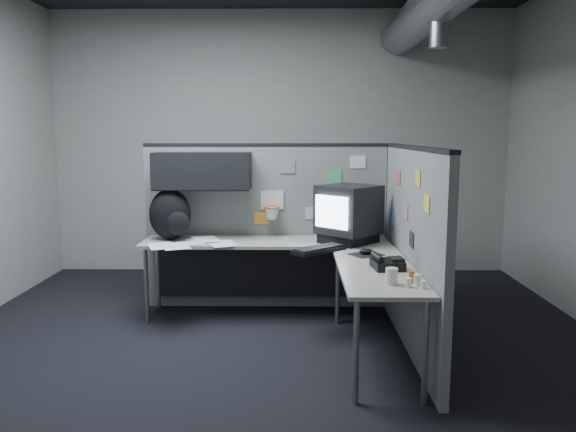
{
  "coord_description": "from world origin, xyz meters",
  "views": [
    {
      "loc": [
        0.17,
        -4.18,
        1.73
      ],
      "look_at": [
        0.11,
        0.35,
        1.06
      ],
      "focal_mm": 35.0,
      "sensor_mm": 36.0,
      "label": 1
    }
  ],
  "objects_px": {
    "keyboard": "(319,249)",
    "backpack": "(171,215)",
    "desk": "(292,259)",
    "phone": "(387,263)",
    "monitor": "(349,213)"
  },
  "relations": [
    {
      "from": "keyboard",
      "to": "backpack",
      "type": "xyz_separation_m",
      "value": [
        -1.37,
        0.53,
        0.21
      ]
    },
    {
      "from": "desk",
      "to": "backpack",
      "type": "xyz_separation_m",
      "value": [
        -1.14,
        0.31,
        0.35
      ]
    },
    {
      "from": "keyboard",
      "to": "phone",
      "type": "distance_m",
      "value": 0.76
    },
    {
      "from": "keyboard",
      "to": "desk",
      "type": "bearing_deg",
      "value": 139.84
    },
    {
      "from": "keyboard",
      "to": "phone",
      "type": "xyz_separation_m",
      "value": [
        0.48,
        -0.59,
        0.02
      ]
    },
    {
      "from": "keyboard",
      "to": "backpack",
      "type": "bearing_deg",
      "value": 162.25
    },
    {
      "from": "keyboard",
      "to": "backpack",
      "type": "distance_m",
      "value": 1.48
    },
    {
      "from": "phone",
      "to": "keyboard",
      "type": "bearing_deg",
      "value": 131.32
    },
    {
      "from": "desk",
      "to": "keyboard",
      "type": "xyz_separation_m",
      "value": [
        0.23,
        -0.22,
        0.14
      ]
    },
    {
      "from": "backpack",
      "to": "desk",
      "type": "bearing_deg",
      "value": -33.46
    },
    {
      "from": "monitor",
      "to": "keyboard",
      "type": "relative_size",
      "value": 1.34
    },
    {
      "from": "desk",
      "to": "monitor",
      "type": "distance_m",
      "value": 0.67
    },
    {
      "from": "keyboard",
      "to": "phone",
      "type": "height_order",
      "value": "phone"
    },
    {
      "from": "phone",
      "to": "backpack",
      "type": "distance_m",
      "value": 2.17
    },
    {
      "from": "desk",
      "to": "keyboard",
      "type": "bearing_deg",
      "value": -43.43
    }
  ]
}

